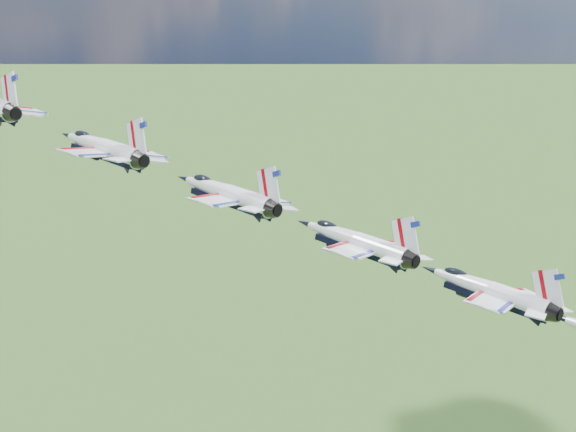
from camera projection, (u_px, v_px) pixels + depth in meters
jet_1 at (100, 147)px, 69.96m from camera, size 11.37×14.62×5.87m
jet_2 at (224, 192)px, 68.74m from camera, size 11.37×14.62×5.87m
jet_3 at (353, 240)px, 67.53m from camera, size 11.37×14.62×5.87m
jet_4 at (486, 289)px, 66.31m from camera, size 11.37×14.62×5.87m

